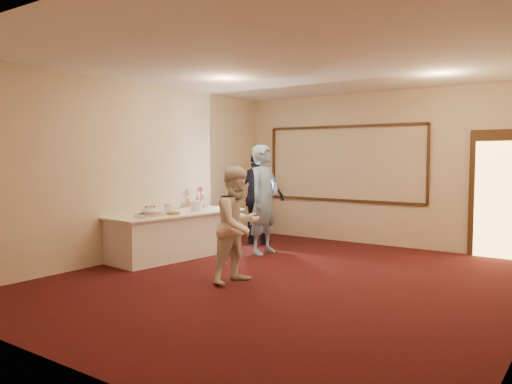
# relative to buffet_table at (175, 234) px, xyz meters

# --- Properties ---
(floor) EXTENTS (7.00, 7.00, 0.00)m
(floor) POSITION_rel_buffet_table_xyz_m (2.51, -0.35, -0.39)
(floor) COLOR black
(floor) RESTS_ON ground
(room_walls) EXTENTS (6.04, 7.04, 3.02)m
(room_walls) POSITION_rel_buffet_table_xyz_m (2.51, -0.35, 1.64)
(room_walls) COLOR beige
(room_walls) RESTS_ON floor
(wall_molding) EXTENTS (3.45, 0.04, 1.55)m
(wall_molding) POSITION_rel_buffet_table_xyz_m (1.71, 3.12, 1.21)
(wall_molding) COLOR black
(wall_molding) RESTS_ON room_walls
(doorway) EXTENTS (1.05, 0.07, 2.20)m
(doorway) POSITION_rel_buffet_table_xyz_m (4.66, 3.10, 0.69)
(doorway) COLOR black
(doorway) RESTS_ON floor
(buffet_table) EXTENTS (1.24, 2.61, 0.77)m
(buffet_table) POSITION_rel_buffet_table_xyz_m (0.00, 0.00, 0.00)
(buffet_table) COLOR white
(buffet_table) RESTS_ON floor
(pavlova_tray) EXTENTS (0.37, 0.48, 0.17)m
(pavlova_tray) POSITION_rel_buffet_table_xyz_m (0.15, -0.73, 0.45)
(pavlova_tray) COLOR #AEB1B5
(pavlova_tray) RESTS_ON buffet_table
(cupcake_stand) EXTENTS (0.29, 0.29, 0.43)m
(cupcake_stand) POSITION_rel_buffet_table_xyz_m (-0.23, 0.94, 0.54)
(cupcake_stand) COLOR #DA4E73
(cupcake_stand) RESTS_ON buffet_table
(plate_stack_a) EXTENTS (0.19, 0.19, 0.16)m
(plate_stack_a) POSITION_rel_buffet_table_xyz_m (-0.12, -0.02, 0.46)
(plate_stack_a) COLOR white
(plate_stack_a) RESTS_ON buffet_table
(plate_stack_b) EXTENTS (0.21, 0.21, 0.18)m
(plate_stack_b) POSITION_rel_buffet_table_xyz_m (0.20, 0.33, 0.47)
(plate_stack_b) COLOR white
(plate_stack_b) RESTS_ON buffet_table
(tart) EXTENTS (0.25, 0.25, 0.05)m
(tart) POSITION_rel_buffet_table_xyz_m (0.25, -0.30, 0.41)
(tart) COLOR white
(tart) RESTS_ON buffet_table
(man) EXTENTS (0.50, 0.73, 1.95)m
(man) POSITION_rel_buffet_table_xyz_m (1.11, 1.12, 0.59)
(man) COLOR #82B1D9
(man) RESTS_ON floor
(woman) EXTENTS (0.70, 0.85, 1.60)m
(woman) POSITION_rel_buffet_table_xyz_m (1.99, -0.81, 0.41)
(woman) COLOR white
(woman) RESTS_ON floor
(guest) EXTENTS (1.15, 0.59, 1.87)m
(guest) POSITION_rel_buffet_table_xyz_m (0.49, 1.84, 0.55)
(guest) COLOR black
(guest) RESTS_ON floor
(camera_flash) EXTENTS (0.08, 0.06, 0.05)m
(camera_flash) POSITION_rel_buffet_table_xyz_m (0.69, 1.54, 1.00)
(camera_flash) COLOR white
(camera_flash) RESTS_ON guest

